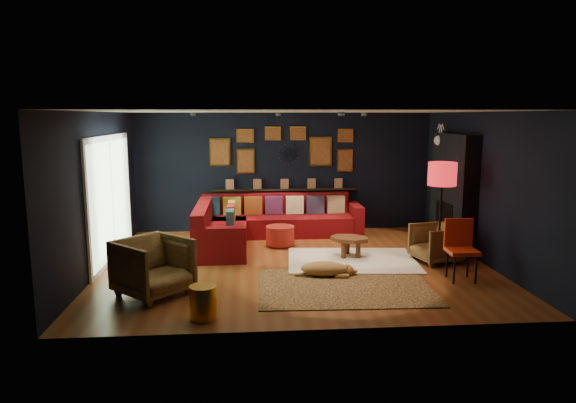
{
  "coord_description": "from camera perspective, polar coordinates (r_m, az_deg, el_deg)",
  "views": [
    {
      "loc": [
        -0.82,
        -8.51,
        2.53
      ],
      "look_at": [
        -0.11,
        0.3,
        1.05
      ],
      "focal_mm": 32.0,
      "sensor_mm": 36.0,
      "label": 1
    }
  ],
  "objects": [
    {
      "name": "dog",
      "position": [
        8.23,
        4.07,
        -7.16
      ],
      "size": [
        1.07,
        0.6,
        0.32
      ],
      "primitive_type": null,
      "rotation": [
        0.0,
        0.0,
        -0.1
      ],
      "color": "#AB854A",
      "rests_on": "leopard_rug"
    },
    {
      "name": "sunburst_mirror",
      "position": [
        11.3,
        0.1,
        5.29
      ],
      "size": [
        0.47,
        0.16,
        0.47
      ],
      "color": "silver",
      "rests_on": "room_walls"
    },
    {
      "name": "coffee_table",
      "position": [
        9.31,
        6.85,
        -4.36
      ],
      "size": [
        0.86,
        0.77,
        0.35
      ],
      "rotation": [
        0.0,
        0.0,
        -0.42
      ],
      "color": "brown",
      "rests_on": "shag_rug"
    },
    {
      "name": "leopard_rug",
      "position": [
        7.81,
        6.3,
        -9.4
      ],
      "size": [
        2.62,
        1.91,
        0.01
      ],
      "primitive_type": "cube",
      "rotation": [
        0.0,
        0.0,
        -0.03
      ],
      "color": "#B17C46",
      "rests_on": "ground"
    },
    {
      "name": "ceiling_spots",
      "position": [
        9.34,
        0.46,
        9.68
      ],
      "size": [
        3.3,
        2.5,
        0.06
      ],
      "color": "black",
      "rests_on": "room_walls"
    },
    {
      "name": "floor_lamp",
      "position": [
        9.15,
        16.75,
        2.51
      ],
      "size": [
        0.48,
        0.48,
        1.75
      ],
      "color": "black",
      "rests_on": "ground"
    },
    {
      "name": "sliding_door",
      "position": [
        9.53,
        -19.09,
        0.34
      ],
      "size": [
        0.06,
        2.8,
        2.2
      ],
      "color": "white",
      "rests_on": "ground"
    },
    {
      "name": "floor",
      "position": [
        8.92,
        0.89,
        -6.99
      ],
      "size": [
        6.5,
        6.5,
        0.0
      ],
      "primitive_type": "plane",
      "color": "brown",
      "rests_on": "ground"
    },
    {
      "name": "armchair_left",
      "position": [
        7.56,
        -14.75,
        -6.75
      ],
      "size": [
        1.21,
        1.22,
        0.91
      ],
      "primitive_type": "imported",
      "rotation": [
        0.0,
        0.0,
        0.81
      ],
      "color": "#BF8D48",
      "rests_on": "ground"
    },
    {
      "name": "sectional",
      "position": [
        10.55,
        -3.37,
        -2.59
      ],
      "size": [
        3.41,
        2.69,
        0.86
      ],
      "color": "maroon",
      "rests_on": "ground"
    },
    {
      "name": "shag_rug",
      "position": [
        9.16,
        7.11,
        -6.51
      ],
      "size": [
        2.35,
        1.8,
        0.03
      ],
      "primitive_type": "cube",
      "rotation": [
        0.0,
        0.0,
        -0.08
      ],
      "color": "silver",
      "rests_on": "ground"
    },
    {
      "name": "orange_chair",
      "position": [
        8.44,
        18.62,
        -4.52
      ],
      "size": [
        0.47,
        0.47,
        0.94
      ],
      "rotation": [
        0.0,
        0.0,
        -0.05
      ],
      "color": "black",
      "rests_on": "ground"
    },
    {
      "name": "pouf",
      "position": [
        10.09,
        -0.89,
        -3.78
      ],
      "size": [
        0.56,
        0.56,
        0.36
      ],
      "primitive_type": "cylinder",
      "color": "#A3231B",
      "rests_on": "shag_rug"
    },
    {
      "name": "gallery_wall",
      "position": [
        11.28,
        -0.48,
        5.83
      ],
      "size": [
        3.15,
        0.04,
        1.02
      ],
      "color": "gold",
      "rests_on": "room_walls"
    },
    {
      "name": "armchair_right",
      "position": [
        9.34,
        16.1,
        -4.29
      ],
      "size": [
        0.81,
        0.84,
        0.73
      ],
      "primitive_type": "imported",
      "rotation": [
        0.0,
        0.0,
        -1.34
      ],
      "color": "#BF8D48",
      "rests_on": "ground"
    },
    {
      "name": "deer_head",
      "position": [
        10.68,
        17.29,
        6.51
      ],
      "size": [
        0.5,
        0.28,
        0.45
      ],
      "color": "white",
      "rests_on": "fireplace"
    },
    {
      "name": "gold_stool",
      "position": [
        6.66,
        -9.4,
        -10.99
      ],
      "size": [
        0.34,
        0.34,
        0.43
      ],
      "primitive_type": "cylinder",
      "color": "gold",
      "rests_on": "ground"
    },
    {
      "name": "fireplace",
      "position": [
        10.3,
        17.8,
        0.63
      ],
      "size": [
        0.31,
        1.6,
        2.2
      ],
      "color": "black",
      "rests_on": "ground"
    },
    {
      "name": "ledge",
      "position": [
        11.33,
        -0.39,
        1.34
      ],
      "size": [
        3.2,
        0.12,
        0.04
      ],
      "primitive_type": "cube",
      "color": "black",
      "rests_on": "room_walls"
    },
    {
      "name": "room_walls",
      "position": [
        8.6,
        0.92,
        3.24
      ],
      "size": [
        6.5,
        6.5,
        6.5
      ],
      "color": "black",
      "rests_on": "ground"
    }
  ]
}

